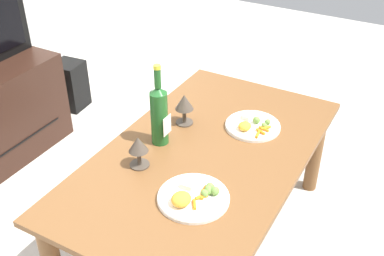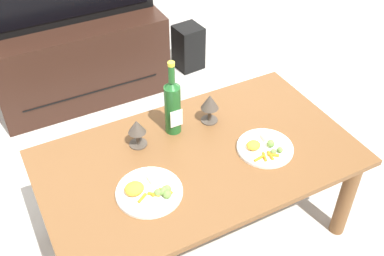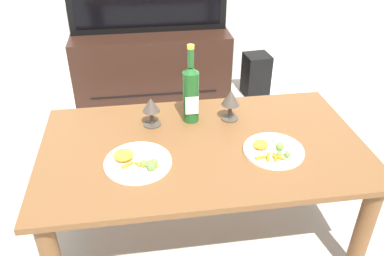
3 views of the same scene
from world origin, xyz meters
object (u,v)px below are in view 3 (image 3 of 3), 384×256
Objects in this scene: floor_speaker at (256,75)px; dinner_plate_left at (137,161)px; tv_stand at (152,67)px; goblet_right at (231,100)px; goblet_left at (151,107)px; dining_table at (203,159)px; wine_bottle at (191,92)px; dinner_plate_right at (273,150)px.

floor_speaker is 1.22× the size of dinner_plate_left.
tv_stand is 7.54× the size of goblet_right.
goblet_left is (-0.84, -1.15, 0.42)m from floor_speaker.
dining_table is at bearing -42.84° from goblet_left.
wine_bottle is 2.48× the size of goblet_right.
dinner_plate_right is (0.29, -0.29, -0.13)m from wine_bottle.
dinner_plate_left reaches higher than tv_stand.
dinner_plate_right reaches higher than dining_table.
dinner_plate_left is at bearing -130.04° from wine_bottle.
dining_table is at bearing 19.66° from dinner_plate_left.
goblet_left is 0.54× the size of dinner_plate_right.
dinner_plate_left is (-0.25, -0.29, -0.13)m from wine_bottle.
dinner_plate_left is (-0.91, -1.43, 0.35)m from floor_speaker.
goblet_right is at bearing -118.42° from floor_speaker.
tv_stand reaches higher than floor_speaker.
wine_bottle reaches higher than dining_table.
tv_stand is (-0.14, 1.35, -0.15)m from dining_table.
dinner_plate_right is (0.54, 0.00, -0.00)m from dinner_plate_left.
dinner_plate_right is at bearing -68.09° from goblet_right.
wine_bottle is 2.70× the size of goblet_left.
goblet_left is (-0.20, 0.18, 0.17)m from dining_table.
dining_table is 1.50m from floor_speaker.
floor_speaker is 2.23× the size of goblet_right.
tv_stand is 0.79m from floor_speaker.
dining_table is 10.08× the size of goblet_left.
tv_stand is at bearing 84.89° from dinner_plate_left.
goblet_right is at bearing -5.00° from wine_bottle.
tv_stand is 4.45× the size of dinner_plate_right.
tv_stand is at bearing 173.11° from floor_speaker.
dinner_plate_left reaches higher than dinner_plate_right.
dining_table is 1.23× the size of tv_stand.
goblet_right reaches higher than dinner_plate_left.
floor_speaker is at bearing 67.14° from goblet_right.
dining_table is 0.32m from goblet_left.
dinner_plate_right reaches higher than tv_stand.
tv_stand is 1.21m from goblet_left.
tv_stand is 1.47m from dinner_plate_left.
floor_speaker is 1.31× the size of dinner_plate_right.
floor_speaker is at bearing 53.98° from goblet_left.
goblet_left is at bearing -92.82° from tv_stand.
dinner_plate_left is at bearing -95.11° from tv_stand.
goblet_left is 0.51× the size of dinner_plate_left.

